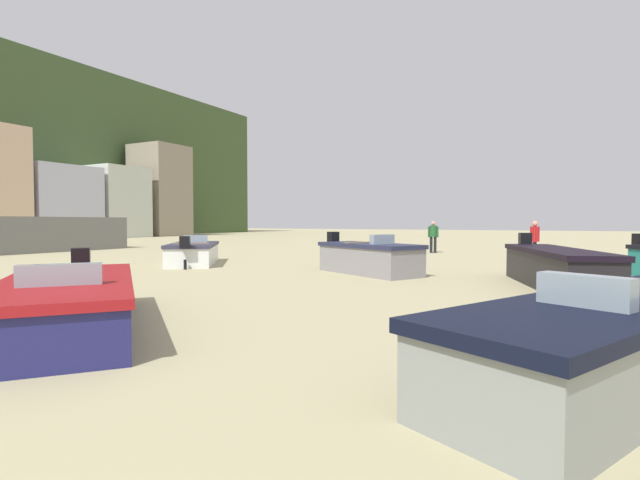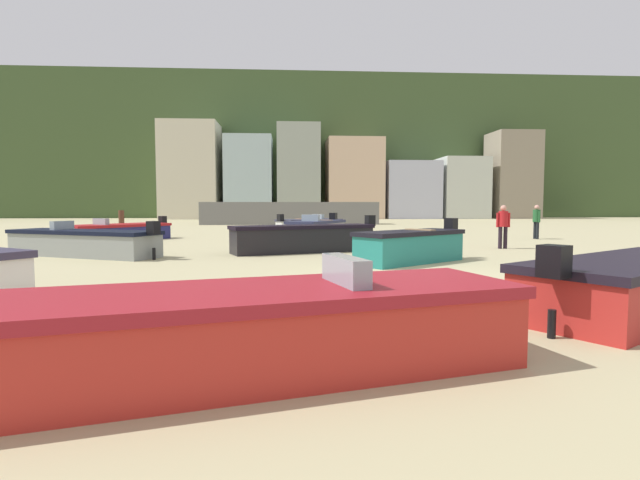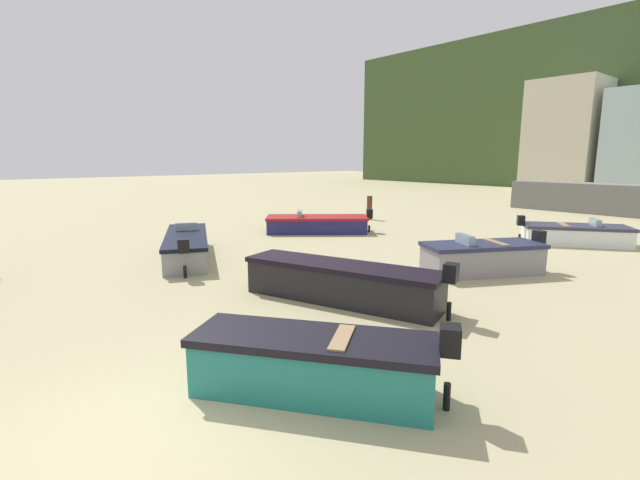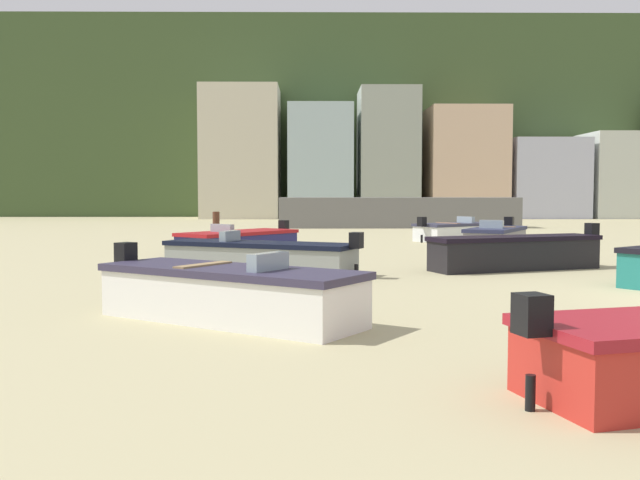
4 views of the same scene
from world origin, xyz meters
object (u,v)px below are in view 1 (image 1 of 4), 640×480
Objects in this scene: boat_white_1 at (193,253)px; boat_black_5 at (555,268)px; boat_navy_3 at (68,303)px; beach_walker_foreground at (535,238)px; boat_grey_8 at (626,337)px; beach_walker_distant at (433,234)px; boat_grey_7 at (369,258)px.

boat_black_5 is (-0.72, -12.14, 0.07)m from boat_white_1.
boat_navy_3 is 2.91× the size of beach_walker_foreground.
beach_walker_foreground reaches higher than boat_black_5.
beach_walker_distant reaches higher than boat_grey_8.
boat_grey_8 is 3.31× the size of beach_walker_foreground.
boat_white_1 is at bearing -107.04° from boat_navy_3.
boat_white_1 is at bearing 53.49° from beach_walker_distant.
boat_grey_7 reaches higher than boat_grey_8.
boat_navy_3 is at bearing 21.85° from boat_grey_7.
boat_navy_3 is 19.58m from beach_walker_distant.
beach_walker_distant is (18.30, 6.73, 0.53)m from boat_grey_8.
boat_navy_3 is at bearing 83.41° from beach_walker_distant.
boat_grey_8 is at bearing 77.51° from boat_black_5.
beach_walker_distant reaches higher than boat_navy_3.
boat_grey_7 is 7.91m from beach_walker_foreground.
boat_grey_7 is at bearing 88.40° from beach_walker_distant.
boat_white_1 is 12.16m from boat_black_5.
boat_navy_3 is 0.91× the size of boat_black_5.
boat_black_5 reaches higher than boat_navy_3.
boat_white_1 is 10.82m from boat_navy_3.
beach_walker_distant is at bearing 23.56° from boat_white_1.
boat_black_5 is 7.53m from beach_walker_foreground.
boat_grey_8 is 14.59m from beach_walker_foreground.
boat_grey_8 is (1.27, -6.98, 0.04)m from boat_navy_3.
boat_grey_8 reaches higher than boat_white_1.
beach_walker_foreground is (6.73, -11.21, 0.54)m from boat_white_1.
boat_navy_3 is 1.25× the size of boat_grey_7.
boat_white_1 is at bearing -22.79° from boat_black_5.
beach_walker_distant reaches higher than boat_grey_7.
boat_white_1 is 13.09m from beach_walker_foreground.
beach_walker_foreground reaches higher than boat_grey_8.
beach_walker_foreground is 6.27m from beach_walker_distant.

